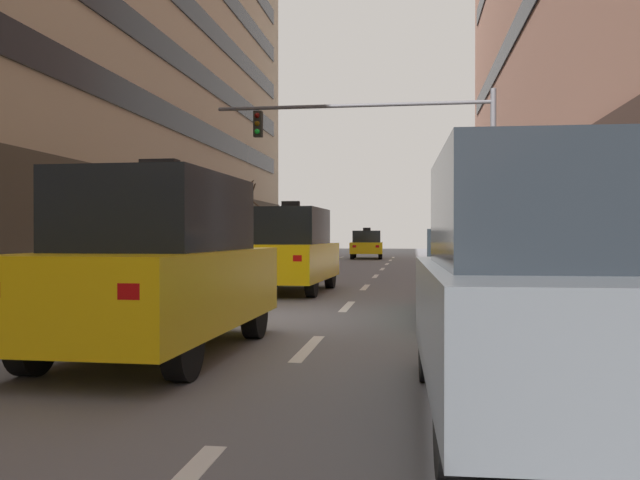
% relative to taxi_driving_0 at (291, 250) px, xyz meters
% --- Properties ---
extents(ground_plane, '(120.00, 120.00, 0.00)m').
position_rel_taxi_driving_0_xyz_m(ground_plane, '(0.08, -5.23, -1.07)').
color(ground_plane, slate).
extents(sidewalk_right, '(2.55, 80.00, 0.14)m').
position_rel_taxi_driving_0_xyz_m(sidewalk_right, '(6.45, -5.23, -1.00)').
color(sidewalk_right, gray).
rests_on(sidewalk_right, ground).
extents(lane_stripe_l1_s3, '(0.16, 2.00, 0.01)m').
position_rel_taxi_driving_0_xyz_m(lane_stripe_l1_s3, '(-1.61, -8.23, -1.07)').
color(lane_stripe_l1_s3, silver).
rests_on(lane_stripe_l1_s3, ground).
extents(lane_stripe_l1_s4, '(0.16, 2.00, 0.01)m').
position_rel_taxi_driving_0_xyz_m(lane_stripe_l1_s4, '(-1.61, -3.23, -1.07)').
color(lane_stripe_l1_s4, silver).
rests_on(lane_stripe_l1_s4, ground).
extents(lane_stripe_l1_s5, '(0.16, 2.00, 0.01)m').
position_rel_taxi_driving_0_xyz_m(lane_stripe_l1_s5, '(-1.61, 1.77, -1.07)').
color(lane_stripe_l1_s5, silver).
rests_on(lane_stripe_l1_s5, ground).
extents(lane_stripe_l1_s6, '(0.16, 2.00, 0.01)m').
position_rel_taxi_driving_0_xyz_m(lane_stripe_l1_s6, '(-1.61, 6.77, -1.07)').
color(lane_stripe_l1_s6, silver).
rests_on(lane_stripe_l1_s6, ground).
extents(lane_stripe_l1_s7, '(0.16, 2.00, 0.01)m').
position_rel_taxi_driving_0_xyz_m(lane_stripe_l1_s7, '(-1.61, 11.77, -1.07)').
color(lane_stripe_l1_s7, silver).
rests_on(lane_stripe_l1_s7, ground).
extents(lane_stripe_l1_s8, '(0.16, 2.00, 0.01)m').
position_rel_taxi_driving_0_xyz_m(lane_stripe_l1_s8, '(-1.61, 16.77, -1.07)').
color(lane_stripe_l1_s8, silver).
rests_on(lane_stripe_l1_s8, ground).
extents(lane_stripe_l1_s9, '(0.16, 2.00, 0.01)m').
position_rel_taxi_driving_0_xyz_m(lane_stripe_l1_s9, '(-1.61, 21.77, -1.07)').
color(lane_stripe_l1_s9, silver).
rests_on(lane_stripe_l1_s9, ground).
extents(lane_stripe_l1_s10, '(0.16, 2.00, 0.01)m').
position_rel_taxi_driving_0_xyz_m(lane_stripe_l1_s10, '(-1.61, 26.77, -1.07)').
color(lane_stripe_l1_s10, silver).
rests_on(lane_stripe_l1_s10, ground).
extents(lane_stripe_l2_s3, '(0.16, 2.00, 0.01)m').
position_rel_taxi_driving_0_xyz_m(lane_stripe_l2_s3, '(1.78, -8.23, -1.07)').
color(lane_stripe_l2_s3, silver).
rests_on(lane_stripe_l2_s3, ground).
extents(lane_stripe_l2_s4, '(0.16, 2.00, 0.01)m').
position_rel_taxi_driving_0_xyz_m(lane_stripe_l2_s4, '(1.78, -3.23, -1.07)').
color(lane_stripe_l2_s4, silver).
rests_on(lane_stripe_l2_s4, ground).
extents(lane_stripe_l2_s5, '(0.16, 2.00, 0.01)m').
position_rel_taxi_driving_0_xyz_m(lane_stripe_l2_s5, '(1.78, 1.77, -1.07)').
color(lane_stripe_l2_s5, silver).
rests_on(lane_stripe_l2_s5, ground).
extents(lane_stripe_l2_s6, '(0.16, 2.00, 0.01)m').
position_rel_taxi_driving_0_xyz_m(lane_stripe_l2_s6, '(1.78, 6.77, -1.07)').
color(lane_stripe_l2_s6, silver).
rests_on(lane_stripe_l2_s6, ground).
extents(lane_stripe_l2_s7, '(0.16, 2.00, 0.01)m').
position_rel_taxi_driving_0_xyz_m(lane_stripe_l2_s7, '(1.78, 11.77, -1.07)').
color(lane_stripe_l2_s7, silver).
rests_on(lane_stripe_l2_s7, ground).
extents(lane_stripe_l2_s8, '(0.16, 2.00, 0.01)m').
position_rel_taxi_driving_0_xyz_m(lane_stripe_l2_s8, '(1.78, 16.77, -1.07)').
color(lane_stripe_l2_s8, silver).
rests_on(lane_stripe_l2_s8, ground).
extents(lane_stripe_l2_s9, '(0.16, 2.00, 0.01)m').
position_rel_taxi_driving_0_xyz_m(lane_stripe_l2_s9, '(1.78, 21.77, -1.07)').
color(lane_stripe_l2_s9, silver).
rests_on(lane_stripe_l2_s9, ground).
extents(lane_stripe_l2_s10, '(0.16, 2.00, 0.01)m').
position_rel_taxi_driving_0_xyz_m(lane_stripe_l2_s10, '(1.78, 26.77, -1.07)').
color(lane_stripe_l2_s10, silver).
rests_on(lane_stripe_l2_s10, ground).
extents(taxi_driving_0, '(2.01, 4.50, 2.33)m').
position_rel_taxi_driving_0_xyz_m(taxi_driving_0, '(0.00, 0.00, 0.00)').
color(taxi_driving_0, black).
rests_on(taxi_driving_0, ground).
extents(car_driving_1, '(1.96, 4.35, 2.07)m').
position_rel_taxi_driving_0_xyz_m(car_driving_1, '(-3.41, 14.80, -0.04)').
color(car_driving_1, black).
rests_on(car_driving_1, ground).
extents(taxi_driving_2, '(1.96, 4.34, 1.78)m').
position_rel_taxi_driving_0_xyz_m(taxi_driving_2, '(-3.43, 5.74, -0.28)').
color(taxi_driving_2, black).
rests_on(taxi_driving_2, ground).
extents(taxi_driving_3, '(2.13, 4.70, 1.92)m').
position_rel_taxi_driving_0_xyz_m(taxi_driving_3, '(0.23, 24.35, -0.21)').
color(taxi_driving_3, black).
rests_on(taxi_driving_3, ground).
extents(taxi_driving_4, '(1.98, 4.57, 2.38)m').
position_rel_taxi_driving_0_xyz_m(taxi_driving_4, '(0.05, -8.90, 0.03)').
color(taxi_driving_4, black).
rests_on(taxi_driving_4, ground).
extents(taxi_driving_5, '(2.17, 4.73, 1.93)m').
position_rel_taxi_driving_0_xyz_m(taxi_driving_5, '(-3.23, -1.01, -0.21)').
color(taxi_driving_5, black).
rests_on(taxi_driving_5, ground).
extents(car_parked_0, '(1.94, 4.40, 2.11)m').
position_rel_taxi_driving_0_xyz_m(car_parked_0, '(4.12, -11.27, -0.02)').
color(car_parked_0, black).
rests_on(car_parked_0, ground).
extents(car_parked_1, '(1.81, 4.19, 1.56)m').
position_rel_taxi_driving_0_xyz_m(car_parked_1, '(4.12, -4.55, -0.30)').
color(car_parked_1, black).
rests_on(car_parked_1, ground).
extents(traffic_signal_0, '(8.91, 0.35, 5.89)m').
position_rel_taxi_driving_0_xyz_m(traffic_signal_0, '(2.76, 4.47, 3.21)').
color(traffic_signal_0, '#4C4C51').
rests_on(traffic_signal_0, sidewalk_right).
extents(street_tree_0, '(1.83, 1.84, 5.38)m').
position_rel_taxi_driving_0_xyz_m(street_tree_0, '(6.17, 11.90, 1.87)').
color(street_tree_0, '#4C3823').
rests_on(street_tree_0, sidewalk_right).
extents(street_tree_1, '(2.20, 2.19, 4.29)m').
position_rel_taxi_driving_0_xyz_m(street_tree_1, '(-6.02, 17.42, 1.18)').
color(street_tree_1, '#4C3823').
rests_on(street_tree_1, sidewalk_left).
extents(street_tree_2, '(2.50, 1.69, 5.88)m').
position_rel_taxi_driving_0_xyz_m(street_tree_2, '(6.19, 18.97, 1.92)').
color(street_tree_2, '#4C3823').
rests_on(street_tree_2, sidewalk_right).
extents(pedestrian_0, '(0.48, 0.33, 1.53)m').
position_rel_taxi_driving_0_xyz_m(pedestrian_0, '(7.21, 6.60, -0.06)').
color(pedestrian_0, '#383D59').
rests_on(pedestrian_0, sidewalk_right).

